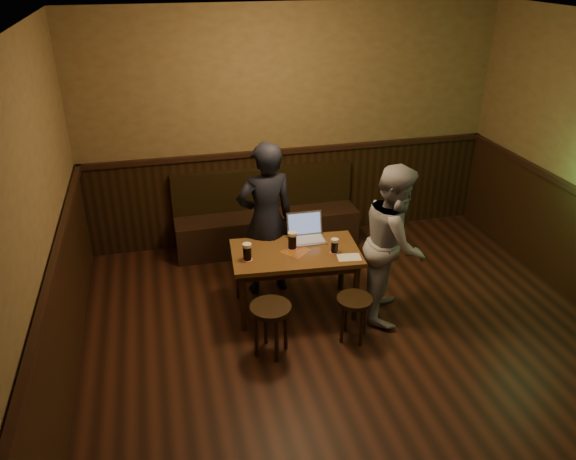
{
  "coord_description": "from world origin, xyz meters",
  "views": [
    {
      "loc": [
        -1.6,
        -3.3,
        3.29
      ],
      "look_at": [
        -0.48,
        1.24,
        0.95
      ],
      "focal_mm": 35.0,
      "sensor_mm": 36.0,
      "label": 1
    }
  ],
  "objects_px": {
    "person_grey": "(394,243)",
    "laptop": "(306,233)",
    "pint_left": "(247,252)",
    "bench": "(266,222)",
    "stool_right": "(354,306)",
    "pub_table": "(295,259)",
    "pint_right": "(335,246)",
    "pint_mid": "(292,240)",
    "stool_left": "(271,316)",
    "person_suit": "(266,220)"
  },
  "relations": [
    {
      "from": "stool_left",
      "to": "person_suit",
      "type": "xyz_separation_m",
      "value": [
        0.18,
        1.06,
        0.43
      ]
    },
    {
      "from": "stool_right",
      "to": "laptop",
      "type": "height_order",
      "value": "laptop"
    },
    {
      "from": "pub_table",
      "to": "stool_left",
      "type": "bearing_deg",
      "value": -116.93
    },
    {
      "from": "stool_left",
      "to": "person_suit",
      "type": "relative_size",
      "value": 0.3
    },
    {
      "from": "person_suit",
      "to": "pub_table",
      "type": "bearing_deg",
      "value": 107.94
    },
    {
      "from": "bench",
      "to": "pint_mid",
      "type": "relative_size",
      "value": 12.36
    },
    {
      "from": "laptop",
      "to": "pub_table",
      "type": "bearing_deg",
      "value": -124.56
    },
    {
      "from": "pint_mid",
      "to": "laptop",
      "type": "relative_size",
      "value": 0.48
    },
    {
      "from": "bench",
      "to": "stool_right",
      "type": "height_order",
      "value": "bench"
    },
    {
      "from": "pub_table",
      "to": "laptop",
      "type": "distance_m",
      "value": 0.33
    },
    {
      "from": "bench",
      "to": "person_suit",
      "type": "bearing_deg",
      "value": -101.65
    },
    {
      "from": "laptop",
      "to": "person_grey",
      "type": "bearing_deg",
      "value": -33.1
    },
    {
      "from": "stool_right",
      "to": "pint_right",
      "type": "height_order",
      "value": "pint_right"
    },
    {
      "from": "stool_right",
      "to": "person_grey",
      "type": "distance_m",
      "value": 0.74
    },
    {
      "from": "pub_table",
      "to": "pint_left",
      "type": "height_order",
      "value": "pint_left"
    },
    {
      "from": "pint_left",
      "to": "person_suit",
      "type": "bearing_deg",
      "value": 59.79
    },
    {
      "from": "stool_right",
      "to": "pint_left",
      "type": "height_order",
      "value": "pint_left"
    },
    {
      "from": "pint_left",
      "to": "laptop",
      "type": "bearing_deg",
      "value": 23.79
    },
    {
      "from": "bench",
      "to": "pint_left",
      "type": "xyz_separation_m",
      "value": [
        -0.48,
        -1.47,
        0.44
      ]
    },
    {
      "from": "pub_table",
      "to": "stool_right",
      "type": "bearing_deg",
      "value": -51.94
    },
    {
      "from": "pub_table",
      "to": "person_suit",
      "type": "bearing_deg",
      "value": 119.96
    },
    {
      "from": "pint_right",
      "to": "person_grey",
      "type": "height_order",
      "value": "person_grey"
    },
    {
      "from": "person_grey",
      "to": "laptop",
      "type": "bearing_deg",
      "value": 80.77
    },
    {
      "from": "pub_table",
      "to": "person_suit",
      "type": "height_order",
      "value": "person_suit"
    },
    {
      "from": "person_grey",
      "to": "pub_table",
      "type": "bearing_deg",
      "value": 98.52
    },
    {
      "from": "pint_mid",
      "to": "person_suit",
      "type": "distance_m",
      "value": 0.42
    },
    {
      "from": "bench",
      "to": "laptop",
      "type": "height_order",
      "value": "bench"
    },
    {
      "from": "bench",
      "to": "pub_table",
      "type": "bearing_deg",
      "value": -90.0
    },
    {
      "from": "pint_mid",
      "to": "stool_left",
      "type": "bearing_deg",
      "value": -118.21
    },
    {
      "from": "pub_table",
      "to": "pint_left",
      "type": "relative_size",
      "value": 7.52
    },
    {
      "from": "stool_right",
      "to": "laptop",
      "type": "relative_size",
      "value": 1.21
    },
    {
      "from": "pub_table",
      "to": "pint_right",
      "type": "bearing_deg",
      "value": -13.2
    },
    {
      "from": "person_grey",
      "to": "bench",
      "type": "bearing_deg",
      "value": 53.57
    },
    {
      "from": "pint_mid",
      "to": "laptop",
      "type": "distance_m",
      "value": 0.25
    },
    {
      "from": "stool_left",
      "to": "stool_right",
      "type": "distance_m",
      "value": 0.79
    },
    {
      "from": "bench",
      "to": "stool_right",
      "type": "distance_m",
      "value": 2.06
    },
    {
      "from": "bench",
      "to": "pub_table",
      "type": "distance_m",
      "value": 1.44
    },
    {
      "from": "bench",
      "to": "stool_left",
      "type": "xyz_separation_m",
      "value": [
        -0.39,
        -2.04,
        0.09
      ]
    },
    {
      "from": "pint_mid",
      "to": "person_grey",
      "type": "xyz_separation_m",
      "value": [
        0.92,
        -0.34,
        0.03
      ]
    },
    {
      "from": "bench",
      "to": "pint_left",
      "type": "bearing_deg",
      "value": -108.28
    },
    {
      "from": "pub_table",
      "to": "laptop",
      "type": "bearing_deg",
      "value": 58.69
    },
    {
      "from": "pint_mid",
      "to": "pub_table",
      "type": "bearing_deg",
      "value": -75.27
    },
    {
      "from": "bench",
      "to": "stool_right",
      "type": "xyz_separation_m",
      "value": [
        0.4,
        -2.02,
        0.05
      ]
    },
    {
      "from": "pint_left",
      "to": "person_suit",
      "type": "relative_size",
      "value": 0.1
    },
    {
      "from": "stool_right",
      "to": "person_suit",
      "type": "distance_m",
      "value": 1.29
    },
    {
      "from": "pint_mid",
      "to": "laptop",
      "type": "height_order",
      "value": "laptop"
    },
    {
      "from": "laptop",
      "to": "person_grey",
      "type": "xyz_separation_m",
      "value": [
        0.74,
        -0.51,
        0.05
      ]
    },
    {
      "from": "person_grey",
      "to": "person_suit",
      "type": "bearing_deg",
      "value": 82.94
    },
    {
      "from": "laptop",
      "to": "pint_right",
      "type": "bearing_deg",
      "value": -60.08
    },
    {
      "from": "laptop",
      "to": "person_suit",
      "type": "xyz_separation_m",
      "value": [
        -0.37,
        0.2,
        0.1
      ]
    }
  ]
}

